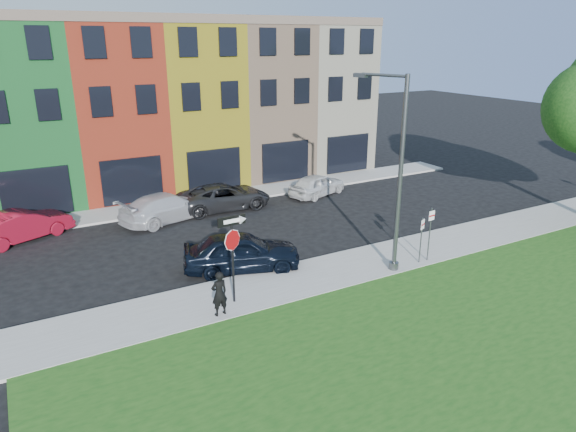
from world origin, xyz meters
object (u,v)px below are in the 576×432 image
street_lamp (396,176)px  stop_sign (232,242)px  man (219,293)px  sedan_near (242,252)px

street_lamp → stop_sign: bearing=158.3°
man → sedan_near: bearing=-131.9°
man → street_lamp: bearing=175.0°
man → sedan_near: size_ratio=0.32×
street_lamp → sedan_near: bearing=132.5°
man → sedan_near: man is taller
man → street_lamp: size_ratio=0.21×
stop_sign → street_lamp: bearing=-6.2°
stop_sign → man: 1.83m
sedan_near → man: bearing=162.9°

